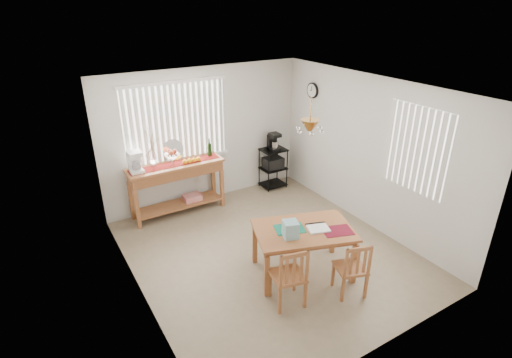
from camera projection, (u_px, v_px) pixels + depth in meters
ground at (269, 253)px, 6.36m from camera, size 4.00×4.50×0.01m
room_shell at (270, 153)px, 5.67m from camera, size 4.20×4.70×2.70m
sideboard at (177, 176)px, 7.26m from camera, size 1.74×0.49×0.98m
sideboard_items at (159, 159)px, 6.97m from camera, size 1.65×0.42×0.75m
wire_cart at (273, 164)px, 8.36m from camera, size 0.50×0.40×0.85m
cart_items at (273, 142)px, 8.16m from camera, size 0.20×0.24×0.35m
dining_table at (304, 234)px, 5.64m from camera, size 1.58×1.28×0.73m
table_items at (298, 229)px, 5.44m from camera, size 1.02×0.80×0.23m
chair_left at (289, 277)px, 5.12m from camera, size 0.49×0.49×0.89m
chair_right at (352, 269)px, 5.31m from camera, size 0.49×0.49×0.84m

